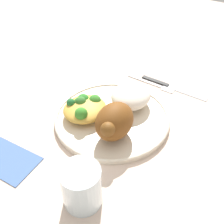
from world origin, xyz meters
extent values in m
plane|color=beige|center=(0.00, 0.00, 0.00)|extent=(2.00, 2.00, 0.00)
cylinder|color=beige|center=(0.00, 0.00, 0.01)|extent=(0.26, 0.26, 0.01)
torus|color=beige|center=(0.00, 0.00, 0.01)|extent=(0.27, 0.27, 0.01)
ellipsoid|color=brown|center=(0.05, 0.04, 0.05)|extent=(0.09, 0.07, 0.08)
sphere|color=brown|center=(0.09, 0.05, 0.07)|extent=(0.03, 0.03, 0.03)
ellipsoid|color=white|center=(-0.06, 0.01, 0.04)|extent=(0.10, 0.09, 0.05)
ellipsoid|color=gold|center=(0.03, -0.05, 0.03)|extent=(0.10, 0.10, 0.03)
sphere|color=#328236|center=(0.02, -0.08, 0.04)|extent=(0.02, 0.02, 0.02)
sphere|color=#3A832C|center=(0.00, -0.05, 0.04)|extent=(0.03, 0.03, 0.03)
sphere|color=#2D7929|center=(0.01, -0.07, 0.04)|extent=(0.03, 0.03, 0.03)
sphere|color=#2B6A25|center=(0.06, -0.05, 0.04)|extent=(0.02, 0.02, 0.02)
sphere|color=#25662F|center=(0.04, -0.08, 0.04)|extent=(0.02, 0.02, 0.02)
sphere|color=#357424|center=(0.01, -0.07, 0.04)|extent=(0.02, 0.02, 0.02)
sphere|color=#3A8629|center=(0.06, -0.04, 0.04)|extent=(0.03, 0.03, 0.03)
sphere|color=#38732F|center=(0.03, -0.07, 0.04)|extent=(0.03, 0.03, 0.03)
cube|color=silver|center=(-0.19, -0.01, 0.00)|extent=(0.01, 0.11, 0.01)
cube|color=silver|center=(-0.18, 0.06, 0.00)|extent=(0.02, 0.03, 0.00)
cube|color=black|center=(-0.20, 0.01, 0.00)|extent=(0.01, 0.08, 0.01)
cube|color=#B2B2B7|center=(-0.20, 0.11, 0.00)|extent=(0.02, 0.11, 0.00)
cylinder|color=silver|center=(0.20, 0.07, 0.04)|extent=(0.07, 0.07, 0.08)
cube|color=#47669E|center=(0.22, -0.12, 0.00)|extent=(0.09, 0.14, 0.00)
camera|label=1|loc=(0.38, 0.25, 0.41)|focal=41.60mm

